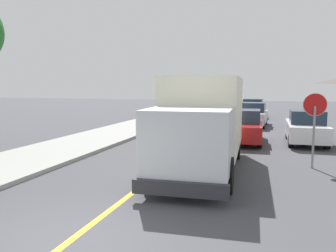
{
  "coord_description": "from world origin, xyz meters",
  "views": [
    {
      "loc": [
        3.6,
        -5.29,
        2.94
      ],
      "look_at": [
        -0.16,
        7.06,
        1.4
      ],
      "focal_mm": 37.2,
      "sensor_mm": 36.0,
      "label": 1
    }
  ],
  "objects_px": {
    "parked_van_across": "(306,128)",
    "parked_car_mid": "(253,115)",
    "parked_car_near": "(244,127)",
    "parked_car_far": "(253,109)",
    "stop_sign": "(315,116)",
    "box_truck": "(203,119)"
  },
  "relations": [
    {
      "from": "parked_car_far",
      "to": "parked_car_near",
      "type": "bearing_deg",
      "value": -88.61
    },
    {
      "from": "parked_car_far",
      "to": "parked_van_across",
      "type": "height_order",
      "value": "same"
    },
    {
      "from": "parked_car_near",
      "to": "parked_car_mid",
      "type": "relative_size",
      "value": 1.0
    },
    {
      "from": "stop_sign",
      "to": "parked_van_across",
      "type": "bearing_deg",
      "value": 87.66
    },
    {
      "from": "parked_car_near",
      "to": "stop_sign",
      "type": "bearing_deg",
      "value": -60.2
    },
    {
      "from": "box_truck",
      "to": "parked_car_near",
      "type": "xyz_separation_m",
      "value": [
        0.89,
        6.15,
        -0.97
      ]
    },
    {
      "from": "parked_van_across",
      "to": "parked_car_mid",
      "type": "bearing_deg",
      "value": 113.69
    },
    {
      "from": "parked_van_across",
      "to": "parked_car_near",
      "type": "bearing_deg",
      "value": -168.68
    },
    {
      "from": "parked_van_across",
      "to": "stop_sign",
      "type": "distance_m",
      "value": 5.6
    },
    {
      "from": "box_truck",
      "to": "parked_van_across",
      "type": "xyz_separation_m",
      "value": [
        3.91,
        6.76,
        -0.97
      ]
    },
    {
      "from": "parked_car_mid",
      "to": "parked_car_far",
      "type": "bearing_deg",
      "value": 93.43
    },
    {
      "from": "parked_car_near",
      "to": "parked_van_across",
      "type": "relative_size",
      "value": 1.01
    },
    {
      "from": "parked_car_near",
      "to": "parked_car_far",
      "type": "bearing_deg",
      "value": 91.39
    },
    {
      "from": "box_truck",
      "to": "parked_van_across",
      "type": "height_order",
      "value": "box_truck"
    },
    {
      "from": "box_truck",
      "to": "parked_car_near",
      "type": "bearing_deg",
      "value": 81.79
    },
    {
      "from": "box_truck",
      "to": "parked_car_far",
      "type": "height_order",
      "value": "box_truck"
    },
    {
      "from": "box_truck",
      "to": "parked_van_across",
      "type": "distance_m",
      "value": 7.87
    },
    {
      "from": "parked_car_far",
      "to": "stop_sign",
      "type": "xyz_separation_m",
      "value": [
        3.14,
        -18.73,
        1.06
      ]
    },
    {
      "from": "box_truck",
      "to": "parked_car_mid",
      "type": "height_order",
      "value": "box_truck"
    },
    {
      "from": "parked_car_far",
      "to": "stop_sign",
      "type": "bearing_deg",
      "value": -80.49
    },
    {
      "from": "parked_car_near",
      "to": "parked_car_far",
      "type": "relative_size",
      "value": 1.0
    },
    {
      "from": "parked_car_mid",
      "to": "parked_car_far",
      "type": "xyz_separation_m",
      "value": [
        -0.39,
        6.45,
        0.0
      ]
    }
  ]
}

